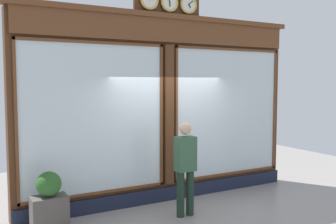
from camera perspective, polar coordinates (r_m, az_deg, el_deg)
shop_facade at (r=7.80m, az=-0.46°, el=0.65°), size 6.12×0.42×4.25m
pedestrian at (r=6.92m, az=2.60°, el=-7.86°), size 0.36×0.22×1.69m
planter_box at (r=6.58m, az=-17.21°, el=-14.39°), size 0.56×0.36×0.60m
planter_shrub at (r=6.44m, az=-17.31°, el=-10.18°), size 0.40×0.40×0.40m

